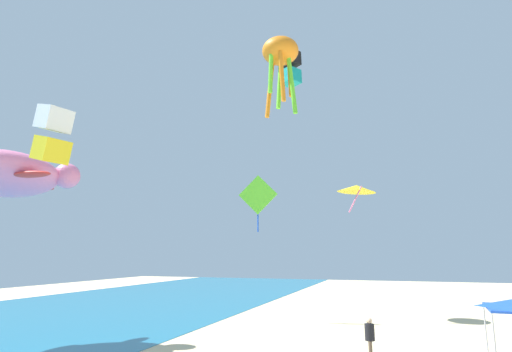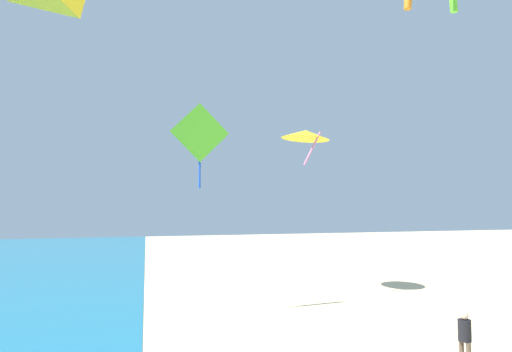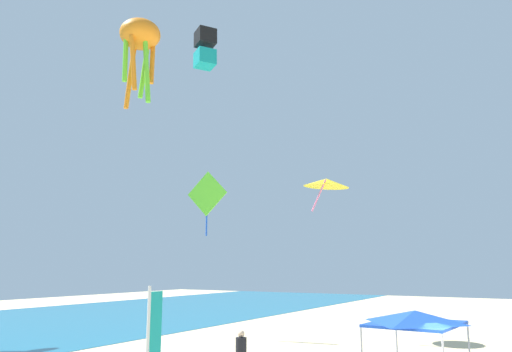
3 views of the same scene
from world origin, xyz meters
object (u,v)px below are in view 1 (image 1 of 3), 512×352
object	(u,v)px
kite_box_black	(290,68)
kite_turtle_pink	(5,175)
kite_box_white	(53,135)
person_near_umbrella	(370,335)
kite_diamond_lime	(258,197)
kite_delta_yellow	(356,189)
kite_octopus_orange	(280,55)

from	to	relation	value
kite_box_black	kite_turtle_pink	bearing A→B (deg)	-34.27
kite_box_black	kite_box_white	xyz separation A→B (m)	(-9.87, 8.27, -6.32)
person_near_umbrella	kite_diamond_lime	distance (m)	14.47
kite_delta_yellow	kite_octopus_orange	world-z (taller)	kite_octopus_orange
kite_box_black	kite_delta_yellow	size ratio (longest dim) A/B	0.69
person_near_umbrella	kite_delta_yellow	xyz separation A→B (m)	(12.50, 1.28, 8.77)
person_near_umbrella	kite_octopus_orange	distance (m)	13.70
kite_box_white	person_near_umbrella	bearing A→B (deg)	135.19
kite_delta_yellow	kite_octopus_orange	distance (m)	16.26
kite_box_white	kite_box_black	bearing A→B (deg)	155.63
kite_turtle_pink	person_near_umbrella	bearing A→B (deg)	-31.88
kite_turtle_pink	kite_box_white	xyz separation A→B (m)	(-3.43, -6.66, 0.73)
kite_turtle_pink	kite_box_white	bearing A→B (deg)	-69.92
person_near_umbrella	kite_box_white	bearing A→B (deg)	-64.89
kite_turtle_pink	kite_box_white	world-z (taller)	kite_box_white
kite_delta_yellow	kite_diamond_lime	bearing A→B (deg)	119.11
kite_octopus_orange	kite_delta_yellow	bearing A→B (deg)	31.78
kite_diamond_lime	kite_box_white	distance (m)	16.42
kite_octopus_orange	kite_box_white	size ratio (longest dim) A/B	1.44
kite_diamond_lime	kite_delta_yellow	size ratio (longest dim) A/B	1.39
kite_diamond_lime	kite_octopus_orange	size ratio (longest dim) A/B	1.13
kite_turtle_pink	kite_octopus_orange	size ratio (longest dim) A/B	2.02
person_near_umbrella	kite_turtle_pink	distance (m)	21.07
person_near_umbrella	kite_box_black	size ratio (longest dim) A/B	0.86
kite_diamond_lime	kite_box_white	bearing A→B (deg)	-107.25
kite_box_black	kite_delta_yellow	bearing A→B (deg)	-164.35
person_near_umbrella	kite_box_white	size ratio (longest dim) A/B	0.70
kite_octopus_orange	kite_box_white	xyz separation A→B (m)	(-3.99, 9.20, -4.17)
kite_diamond_lime	kite_box_white	size ratio (longest dim) A/B	1.63
kite_diamond_lime	kite_delta_yellow	distance (m)	7.99
kite_diamond_lime	kite_turtle_pink	size ratio (longest dim) A/B	0.56
kite_box_black	kite_delta_yellow	distance (m)	11.95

